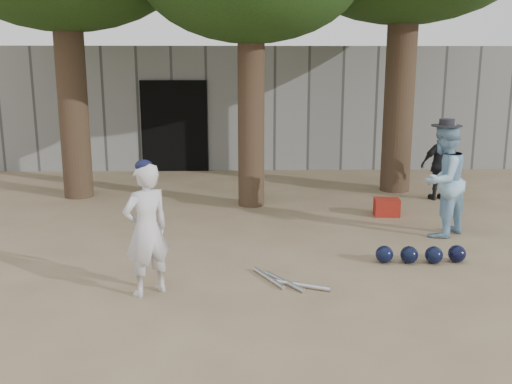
{
  "coord_description": "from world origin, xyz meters",
  "views": [
    {
      "loc": [
        0.41,
        -6.1,
        2.52
      ],
      "look_at": [
        0.6,
        1.0,
        0.95
      ],
      "focal_mm": 40.0,
      "sensor_mm": 36.0,
      "label": 1
    }
  ],
  "objects_px": {
    "boy_player": "(146,230)",
    "red_bag": "(387,207)",
    "spectator_blue": "(443,181)",
    "spectator_dark": "(441,165)"
  },
  "relations": [
    {
      "from": "boy_player",
      "to": "red_bag",
      "type": "height_order",
      "value": "boy_player"
    },
    {
      "from": "boy_player",
      "to": "spectator_blue",
      "type": "distance_m",
      "value": 4.62
    },
    {
      "from": "spectator_dark",
      "to": "red_bag",
      "type": "relative_size",
      "value": 3.24
    },
    {
      "from": "spectator_dark",
      "to": "boy_player",
      "type": "bearing_deg",
      "value": 34.62
    },
    {
      "from": "spectator_dark",
      "to": "red_bag",
      "type": "height_order",
      "value": "spectator_dark"
    },
    {
      "from": "boy_player",
      "to": "spectator_dark",
      "type": "height_order",
      "value": "boy_player"
    },
    {
      "from": "spectator_dark",
      "to": "red_bag",
      "type": "distance_m",
      "value": 1.86
    },
    {
      "from": "spectator_blue",
      "to": "red_bag",
      "type": "bearing_deg",
      "value": -106.87
    },
    {
      "from": "red_bag",
      "to": "boy_player",
      "type": "bearing_deg",
      "value": -136.6
    },
    {
      "from": "boy_player",
      "to": "spectator_blue",
      "type": "xyz_separation_m",
      "value": [
        4.07,
        2.18,
        0.1
      ]
    }
  ]
}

